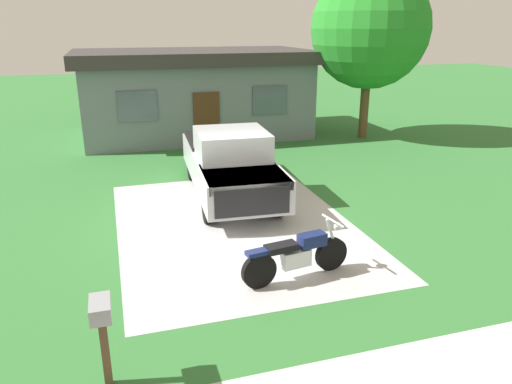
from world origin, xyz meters
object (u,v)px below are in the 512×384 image
motorcycle (297,255)px  mailbox (102,321)px  pickup_truck (229,162)px  neighbor_house (194,92)px  shade_tree (370,29)px

motorcycle → mailbox: bearing=-150.4°
mailbox → pickup_truck: bearing=64.1°
motorcycle → neighbor_house: neighbor_house is taller
mailbox → shade_tree: bearing=49.7°
pickup_truck → shade_tree: shade_tree is taller
mailbox → neighbor_house: bearing=75.6°
motorcycle → shade_tree: bearing=55.9°
motorcycle → pickup_truck: 4.96m
mailbox → neighbor_house: 15.48m
pickup_truck → mailbox: bearing=-115.9°
motorcycle → mailbox: size_ratio=1.75×
mailbox → neighbor_house: neighbor_house is taller
shade_tree → neighbor_house: shade_tree is taller
mailbox → shade_tree: size_ratio=0.19×
pickup_truck → neighbor_house: (0.51, 8.10, 0.84)m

